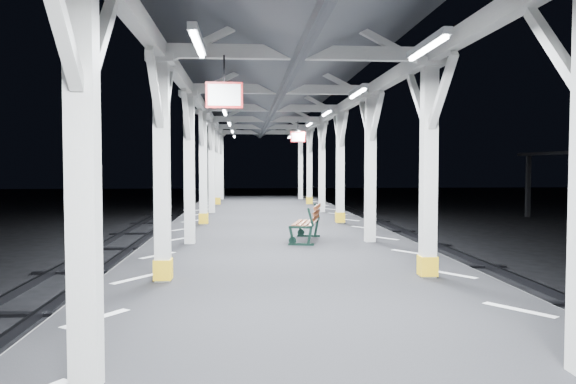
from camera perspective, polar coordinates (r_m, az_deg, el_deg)
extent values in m
cube|color=black|center=(6.76, 2.61, -16.41)|extent=(6.00, 50.00, 1.00)
cube|color=silver|center=(6.78, -18.91, -12.05)|extent=(1.00, 48.00, 0.01)
cube|color=silver|center=(7.32, 22.41, -11.01)|extent=(1.00, 48.00, 0.01)
cube|color=silver|center=(4.51, -20.08, 1.09)|extent=(0.22, 0.22, 3.20)
cube|color=silver|center=(5.15, -18.58, 14.17)|extent=(0.10, 0.99, 0.99)
cube|color=silver|center=(4.12, -22.53, 17.07)|extent=(0.10, 0.99, 0.99)
cube|color=silver|center=(8.43, -12.68, 1.87)|extent=(0.22, 0.22, 3.20)
cube|color=silver|center=(8.57, -12.80, 13.04)|extent=(0.40, 0.40, 0.12)
cube|color=yellow|center=(8.57, -12.58, -7.66)|extent=(0.26, 0.26, 0.30)
cube|color=silver|center=(9.03, -12.24, 9.24)|extent=(0.10, 0.99, 0.99)
cube|color=silver|center=(7.95, -13.35, 10.12)|extent=(0.10, 0.99, 0.99)
cube|color=silver|center=(12.40, -9.99, 2.15)|extent=(0.22, 0.22, 3.20)
cube|color=silver|center=(12.50, -10.05, 9.78)|extent=(0.40, 0.40, 0.12)
cube|color=silver|center=(12.99, -9.79, 7.25)|extent=(0.10, 0.99, 0.99)
cube|color=silver|center=(11.90, -10.30, 7.67)|extent=(0.10, 0.99, 0.99)
cube|color=silver|center=(16.39, -8.61, 2.29)|extent=(0.22, 0.22, 3.20)
cube|color=silver|center=(16.46, -8.65, 8.08)|extent=(0.40, 0.40, 0.12)
cube|color=yellow|center=(16.46, -8.57, -2.66)|extent=(0.26, 0.26, 0.30)
cube|color=silver|center=(16.97, -8.50, 6.19)|extent=(0.10, 0.99, 0.99)
cube|color=silver|center=(15.87, -8.79, 6.43)|extent=(0.10, 0.99, 0.99)
cube|color=silver|center=(20.38, -7.77, 2.38)|extent=(0.22, 0.22, 3.20)
cube|color=silver|center=(20.44, -7.80, 7.04)|extent=(0.40, 0.40, 0.12)
cube|color=silver|center=(20.95, -7.70, 5.53)|extent=(0.10, 0.99, 0.99)
cube|color=silver|center=(19.86, -7.88, 5.69)|extent=(0.10, 0.99, 0.99)
cube|color=silver|center=(24.37, -7.20, 2.43)|extent=(0.22, 0.22, 3.20)
cube|color=silver|center=(24.42, -7.22, 6.33)|extent=(0.40, 0.40, 0.12)
cube|color=yellow|center=(24.42, -7.18, -0.90)|extent=(0.26, 0.26, 0.30)
cube|color=silver|center=(24.94, -7.15, 5.08)|extent=(0.10, 0.99, 0.99)
cube|color=silver|center=(23.84, -7.28, 5.19)|extent=(0.10, 0.99, 0.99)
cube|color=silver|center=(28.37, -6.79, 2.48)|extent=(0.22, 0.22, 3.20)
cube|color=silver|center=(28.41, -6.81, 5.83)|extent=(0.40, 0.40, 0.12)
cube|color=silver|center=(28.94, -6.76, 4.76)|extent=(0.10, 0.99, 0.99)
cube|color=silver|center=(27.84, -6.86, 4.84)|extent=(0.10, 0.99, 0.99)
cube|color=silver|center=(5.72, 25.49, 12.88)|extent=(0.10, 0.99, 0.99)
cube|color=silver|center=(8.79, 14.09, 1.89)|extent=(0.22, 0.22, 3.20)
cube|color=silver|center=(8.92, 14.22, 12.61)|extent=(0.40, 0.40, 0.12)
cube|color=yellow|center=(8.92, 13.99, -7.27)|extent=(0.26, 0.26, 0.30)
cube|color=silver|center=(9.37, 13.10, 8.99)|extent=(0.10, 0.99, 0.99)
cube|color=silver|center=(8.33, 15.40, 9.76)|extent=(0.10, 0.99, 0.99)
cube|color=silver|center=(12.65, 8.36, 2.17)|extent=(0.22, 0.22, 3.20)
cube|color=silver|center=(12.74, 8.42, 9.66)|extent=(0.40, 0.40, 0.12)
cube|color=silver|center=(13.23, 7.87, 7.19)|extent=(0.10, 0.99, 0.99)
cube|color=silver|center=(12.16, 8.98, 7.57)|extent=(0.10, 0.99, 0.99)
cube|color=silver|center=(16.57, 5.33, 2.32)|extent=(0.22, 0.22, 3.20)
cube|color=silver|center=(16.65, 5.35, 8.04)|extent=(0.40, 0.40, 0.12)
cube|color=yellow|center=(16.65, 5.31, -2.58)|extent=(0.26, 0.26, 0.30)
cube|color=silver|center=(17.15, 5.04, 6.17)|extent=(0.10, 0.99, 0.99)
cube|color=silver|center=(16.07, 5.68, 6.41)|extent=(0.10, 0.99, 0.99)
cube|color=silver|center=(20.53, 3.46, 2.40)|extent=(0.22, 0.22, 3.20)
cube|color=silver|center=(20.59, 3.47, 7.02)|extent=(0.40, 0.40, 0.12)
cube|color=silver|center=(21.10, 3.27, 5.53)|extent=(0.10, 0.99, 0.99)
cube|color=silver|center=(20.01, 3.68, 5.69)|extent=(0.10, 0.99, 0.99)
cube|color=silver|center=(24.50, 2.19, 2.46)|extent=(0.22, 0.22, 3.20)
cube|color=silver|center=(24.55, 2.20, 6.33)|extent=(0.40, 0.40, 0.12)
cube|color=yellow|center=(24.55, 2.19, -0.86)|extent=(0.26, 0.26, 0.30)
cube|color=silver|center=(25.07, 2.06, 5.09)|extent=(0.10, 0.99, 0.99)
cube|color=silver|center=(23.97, 2.35, 5.20)|extent=(0.10, 0.99, 0.99)
cube|color=silver|center=(28.48, 1.28, 2.49)|extent=(0.22, 0.22, 3.20)
cube|color=silver|center=(28.52, 1.28, 5.83)|extent=(0.40, 0.40, 0.12)
cube|color=silver|center=(29.04, 1.18, 4.77)|extent=(0.10, 0.99, 0.99)
cube|color=silver|center=(27.95, 1.39, 4.85)|extent=(0.10, 0.99, 0.99)
cube|color=silver|center=(6.67, -15.46, 17.08)|extent=(0.18, 48.00, 0.24)
cube|color=silver|center=(7.12, 19.56, 16.09)|extent=(0.18, 48.00, 0.24)
cube|color=silver|center=(8.54, 1.00, 13.96)|extent=(4.20, 0.14, 0.20)
cube|color=silver|center=(12.48, -0.73, 10.39)|extent=(4.20, 0.14, 0.20)
cube|color=silver|center=(16.44, -1.61, 8.54)|extent=(4.20, 0.14, 0.20)
cube|color=silver|center=(20.42, -2.14, 7.40)|extent=(4.20, 0.14, 0.20)
cube|color=silver|center=(24.41, -2.50, 6.64)|extent=(4.20, 0.14, 0.20)
cube|color=silver|center=(28.40, -2.76, 6.08)|extent=(4.20, 0.14, 0.20)
cube|color=silver|center=(6.51, -9.16, 14.96)|extent=(0.10, 1.35, 0.08)
cube|color=white|center=(6.50, -9.15, 14.53)|extent=(0.05, 1.25, 0.05)
cube|color=silver|center=(10.45, -7.28, 10.32)|extent=(0.10, 1.35, 0.08)
cube|color=white|center=(10.44, -7.27, 10.05)|extent=(0.05, 1.25, 0.05)
cube|color=silver|center=(14.42, -6.45, 8.22)|extent=(0.10, 1.35, 0.08)
cube|color=white|center=(14.41, -6.45, 8.02)|extent=(0.05, 1.25, 0.05)
cube|color=silver|center=(18.40, -5.98, 7.03)|extent=(0.10, 1.35, 0.08)
cube|color=white|center=(18.40, -5.98, 6.87)|extent=(0.05, 1.25, 0.05)
cube|color=silver|center=(22.39, -5.68, 6.26)|extent=(0.10, 1.35, 0.08)
cube|color=white|center=(22.39, -5.68, 6.13)|extent=(0.05, 1.25, 0.05)
cube|color=silver|center=(26.38, -5.47, 5.72)|extent=(0.10, 1.35, 0.08)
cube|color=white|center=(26.38, -5.47, 5.62)|extent=(0.05, 1.25, 0.05)
cube|color=silver|center=(6.81, 13.95, 14.37)|extent=(0.10, 1.35, 0.08)
cube|color=white|center=(6.80, 13.95, 13.96)|extent=(0.05, 1.25, 0.05)
cube|color=silver|center=(10.64, 7.08, 10.18)|extent=(0.10, 1.35, 0.08)
cube|color=white|center=(10.63, 7.08, 9.92)|extent=(0.05, 1.25, 0.05)
cube|color=silver|center=(14.56, 3.94, 8.18)|extent=(0.10, 1.35, 0.08)
cube|color=white|center=(14.55, 3.94, 7.98)|extent=(0.05, 1.25, 0.05)
cube|color=silver|center=(18.51, 2.15, 7.01)|extent=(0.10, 1.35, 0.08)
cube|color=white|center=(18.51, 2.15, 6.86)|extent=(0.05, 1.25, 0.05)
cube|color=silver|center=(22.48, 1.00, 6.26)|extent=(0.10, 1.35, 0.08)
cube|color=white|center=(22.48, 1.00, 6.13)|extent=(0.05, 1.25, 0.05)
cube|color=silver|center=(26.46, 0.19, 5.73)|extent=(0.10, 1.35, 0.08)
cube|color=white|center=(26.46, 0.19, 5.62)|extent=(0.05, 1.25, 0.05)
cylinder|color=black|center=(7.78, -6.51, 12.36)|extent=(0.02, 0.02, 0.36)
cube|color=red|center=(7.73, -6.49, 9.76)|extent=(0.50, 0.03, 0.35)
cube|color=white|center=(7.73, -6.49, 9.76)|extent=(0.44, 0.04, 0.29)
cylinder|color=black|center=(18.91, 1.02, 6.68)|extent=(0.02, 0.02, 0.36)
cube|color=red|center=(18.89, 1.02, 5.61)|extent=(0.50, 0.03, 0.35)
cube|color=white|center=(18.89, 1.02, 5.61)|extent=(0.44, 0.05, 0.29)
cube|color=black|center=(31.98, 23.21, 0.60)|extent=(0.20, 0.20, 3.30)
sphere|color=silver|center=(31.96, 23.26, 3.41)|extent=(0.20, 0.20, 0.20)
cube|color=black|center=(12.02, 1.35, -5.35)|extent=(0.55, 0.17, 0.06)
cube|color=black|center=(12.02, 0.39, -4.46)|extent=(0.15, 0.08, 0.42)
cube|color=black|center=(11.98, 2.22, -4.49)|extent=(0.13, 0.07, 0.43)
cube|color=black|center=(11.93, 2.31, -2.57)|extent=(0.16, 0.08, 0.40)
cube|color=black|center=(13.47, 2.11, -4.47)|extent=(0.55, 0.17, 0.06)
cube|color=black|center=(13.47, 1.25, -3.69)|extent=(0.15, 0.08, 0.42)
cube|color=black|center=(13.43, 2.89, -3.71)|extent=(0.13, 0.07, 0.43)
cube|color=black|center=(13.39, 2.97, -1.99)|extent=(0.16, 0.08, 0.40)
cube|color=maroon|center=(12.72, 0.93, -3.15)|extent=(0.39, 1.38, 0.03)
cube|color=maroon|center=(12.71, 1.46, -3.16)|extent=(0.39, 1.38, 0.03)
cube|color=maroon|center=(12.69, 2.00, -3.16)|extent=(0.39, 1.38, 0.03)
cube|color=maroon|center=(12.68, 2.54, -3.17)|extent=(0.39, 1.38, 0.03)
cube|color=maroon|center=(12.66, 2.83, -2.59)|extent=(0.35, 1.37, 0.09)
cube|color=maroon|center=(12.65, 2.91, -2.06)|extent=(0.35, 1.37, 0.09)
cube|color=maroon|center=(12.64, 3.00, -1.52)|extent=(0.35, 1.37, 0.09)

